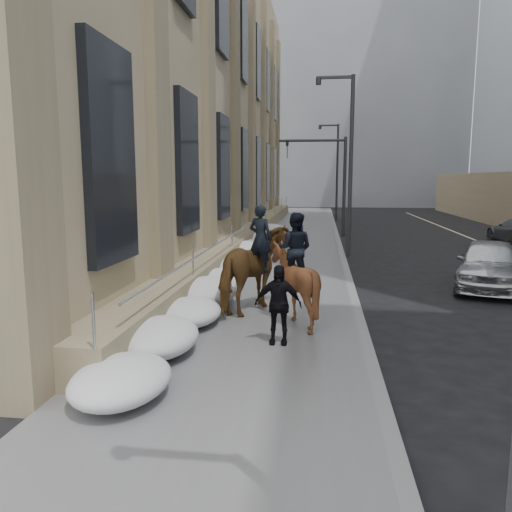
% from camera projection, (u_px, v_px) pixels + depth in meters
% --- Properties ---
extents(ground, '(140.00, 140.00, 0.00)m').
position_uv_depth(ground, '(233.00, 363.00, 9.57)').
color(ground, black).
rests_on(ground, ground).
extents(sidewalk, '(5.00, 80.00, 0.12)m').
position_uv_depth(sidewalk, '(278.00, 268.00, 19.36)').
color(sidewalk, '#5B5B5E').
rests_on(sidewalk, ground).
extents(curb, '(0.24, 80.00, 0.12)m').
position_uv_depth(curb, '(346.00, 270.00, 19.02)').
color(curb, slate).
rests_on(curb, ground).
extents(limestone_building, '(6.10, 44.00, 18.00)m').
position_uv_depth(limestone_building, '(202.00, 83.00, 28.44)').
color(limestone_building, '#928460').
rests_on(limestone_building, ground).
extents(bg_building_mid, '(30.00, 12.00, 28.00)m').
position_uv_depth(bg_building_mid, '(342.00, 98.00, 65.71)').
color(bg_building_mid, slate).
rests_on(bg_building_mid, ground).
extents(bg_building_far, '(24.00, 12.00, 20.00)m').
position_uv_depth(bg_building_far, '(274.00, 138.00, 79.36)').
color(bg_building_far, gray).
rests_on(bg_building_far, ground).
extents(streetlight_mid, '(1.71, 0.24, 8.00)m').
position_uv_depth(streetlight_mid, '(347.00, 154.00, 22.23)').
color(streetlight_mid, '#2D2D30').
rests_on(streetlight_mid, ground).
extents(streetlight_far, '(1.71, 0.24, 8.00)m').
position_uv_depth(streetlight_far, '(335.00, 166.00, 41.83)').
color(streetlight_far, '#2D2D30').
rests_on(streetlight_far, ground).
extents(traffic_signal, '(4.10, 0.22, 6.00)m').
position_uv_depth(traffic_signal, '(329.00, 171.00, 30.25)').
color(traffic_signal, '#2D2D30').
rests_on(traffic_signal, ground).
extents(snow_bank, '(1.70, 18.10, 0.76)m').
position_uv_depth(snow_bank, '(233.00, 266.00, 17.62)').
color(snow_bank, white).
rests_on(snow_bank, sidewalk).
extents(mounted_horse_left, '(2.02, 2.81, 2.74)m').
position_uv_depth(mounted_horse_left, '(256.00, 268.00, 12.69)').
color(mounted_horse_left, '#482F15').
rests_on(mounted_horse_left, sidewalk).
extents(mounted_horse_right, '(1.79, 1.95, 2.61)m').
position_uv_depth(mounted_horse_right, '(294.00, 278.00, 11.73)').
color(mounted_horse_right, '#4C2915').
rests_on(mounted_horse_right, sidewalk).
extents(pedestrian, '(0.97, 0.41, 1.66)m').
position_uv_depth(pedestrian, '(278.00, 304.00, 10.25)').
color(pedestrian, black).
rests_on(pedestrian, sidewalk).
extents(car_silver, '(3.26, 5.01, 1.59)m').
position_uv_depth(car_silver, '(489.00, 264.00, 16.03)').
color(car_silver, '#ABAEB3').
rests_on(car_silver, ground).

